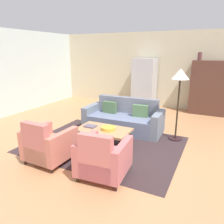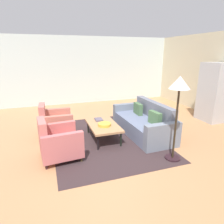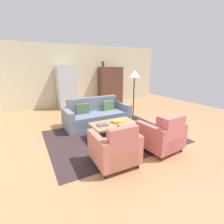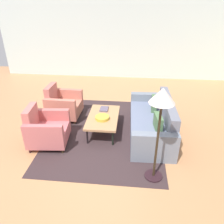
# 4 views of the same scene
# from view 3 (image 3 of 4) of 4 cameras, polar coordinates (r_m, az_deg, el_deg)

# --- Properties ---
(ground_plane) EXTENTS (10.59, 10.59, 0.00)m
(ground_plane) POSITION_cam_3_polar(r_m,az_deg,el_deg) (4.65, 5.34, -8.17)
(ground_plane) COLOR tan
(wall_back) EXTENTS (8.83, 0.12, 2.80)m
(wall_back) POSITION_cam_3_polar(r_m,az_deg,el_deg) (8.24, -11.64, 12.13)
(wall_back) COLOR beige
(wall_back) RESTS_ON ground
(area_rug) EXTENTS (3.40, 2.60, 0.01)m
(area_rug) POSITION_cam_3_polar(r_m,az_deg,el_deg) (4.60, 0.32, -8.34)
(area_rug) COLOR #37282B
(area_rug) RESTS_ON ground
(couch) EXTENTS (2.12, 0.96, 0.86)m
(couch) POSITION_cam_3_polar(r_m,az_deg,el_deg) (5.46, -5.40, -1.26)
(couch) COLOR slate
(couch) RESTS_ON ground
(coffee_table) EXTENTS (1.20, 0.70, 0.40)m
(coffee_table) POSITION_cam_3_polar(r_m,az_deg,el_deg) (4.42, 0.63, -4.26)
(coffee_table) COLOR #252626
(coffee_table) RESTS_ON ground
(armchair_left) EXTENTS (0.82, 0.82, 0.88)m
(armchair_left) POSITION_cam_3_polar(r_m,az_deg,el_deg) (3.23, 1.26, -12.69)
(armchair_left) COLOR #3A261C
(armchair_left) RESTS_ON ground
(armchair_right) EXTENTS (0.87, 0.87, 0.88)m
(armchair_right) POSITION_cam_3_polar(r_m,az_deg,el_deg) (3.91, 17.03, -8.15)
(armchair_right) COLOR #392412
(armchair_right) RESTS_ON ground
(fruit_bowl) EXTENTS (0.32, 0.32, 0.07)m
(fruit_bowl) POSITION_cam_3_polar(r_m,az_deg,el_deg) (4.45, 2.02, -3.15)
(fruit_bowl) COLOR gold
(fruit_bowl) RESTS_ON coffee_table
(book_stack) EXTENTS (0.27, 0.20, 0.03)m
(book_stack) POSITION_cam_3_polar(r_m,az_deg,el_deg) (4.24, -3.29, -4.42)
(book_stack) COLOR #5E5466
(book_stack) RESTS_ON coffee_table
(cabinet) EXTENTS (1.20, 0.51, 1.80)m
(cabinet) POSITION_cam_3_polar(r_m,az_deg,el_deg) (8.56, -0.56, 9.21)
(cabinet) COLOR #533126
(cabinet) RESTS_ON ground
(vase_tall) EXTENTS (0.13, 0.13, 0.26)m
(vase_tall) POSITION_cam_3_polar(r_m,az_deg,el_deg) (8.32, -3.10, 16.12)
(vase_tall) COLOR brown
(vase_tall) RESTS_ON cabinet
(refrigerator) EXTENTS (0.80, 0.73, 1.85)m
(refrigerator) POSITION_cam_3_polar(r_m,az_deg,el_deg) (7.68, -15.34, 8.09)
(refrigerator) COLOR #B7BABF
(refrigerator) RESTS_ON ground
(floor_lamp) EXTENTS (0.40, 0.40, 1.72)m
(floor_lamp) POSITION_cam_3_polar(r_m,az_deg,el_deg) (5.86, 7.70, 11.36)
(floor_lamp) COLOR black
(floor_lamp) RESTS_ON ground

